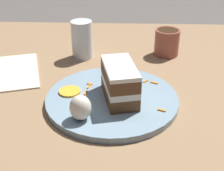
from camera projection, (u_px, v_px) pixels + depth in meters
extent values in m
plane|color=#4C4742|center=(127.00, 101.00, 0.78)|extent=(6.00, 6.00, 0.00)
cube|color=#846647|center=(127.00, 96.00, 0.77)|extent=(1.14, 1.03, 0.03)
cylinder|color=gray|center=(112.00, 99.00, 0.71)|extent=(0.30, 0.30, 0.01)
cube|color=brown|center=(120.00, 92.00, 0.70)|extent=(0.09, 0.14, 0.03)
cube|color=silver|center=(120.00, 84.00, 0.69)|extent=(0.09, 0.14, 0.01)
cube|color=brown|center=(120.00, 75.00, 0.67)|extent=(0.09, 0.14, 0.03)
cube|color=silver|center=(120.00, 67.00, 0.67)|extent=(0.09, 0.14, 0.01)
ellipsoid|color=silver|center=(80.00, 108.00, 0.62)|extent=(0.04, 0.04, 0.05)
cylinder|color=orange|center=(70.00, 91.00, 0.72)|extent=(0.05, 0.05, 0.00)
cube|color=orange|center=(90.00, 83.00, 0.76)|extent=(0.01, 0.01, 0.00)
cube|color=orange|center=(86.00, 93.00, 0.72)|extent=(0.01, 0.02, 0.00)
cube|color=orange|center=(106.00, 77.00, 0.79)|extent=(0.01, 0.02, 0.00)
cube|color=orange|center=(115.00, 79.00, 0.78)|extent=(0.01, 0.01, 0.00)
cube|color=orange|center=(146.00, 81.00, 0.77)|extent=(0.01, 0.01, 0.00)
cube|color=orange|center=(162.00, 110.00, 0.66)|extent=(0.02, 0.01, 0.00)
cube|color=orange|center=(89.00, 86.00, 0.75)|extent=(0.01, 0.02, 0.00)
cube|color=orange|center=(154.00, 83.00, 0.76)|extent=(0.02, 0.01, 0.00)
cylinder|color=silver|center=(82.00, 40.00, 0.91)|extent=(0.06, 0.06, 0.11)
cylinder|color=silver|center=(83.00, 51.00, 0.92)|extent=(0.05, 0.05, 0.04)
cylinder|color=#994C3D|center=(167.00, 42.00, 0.93)|extent=(0.07, 0.07, 0.08)
cylinder|color=#382314|center=(168.00, 32.00, 0.92)|extent=(0.06, 0.06, 0.01)
cube|color=beige|center=(14.00, 72.00, 0.85)|extent=(0.18, 0.24, 0.00)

